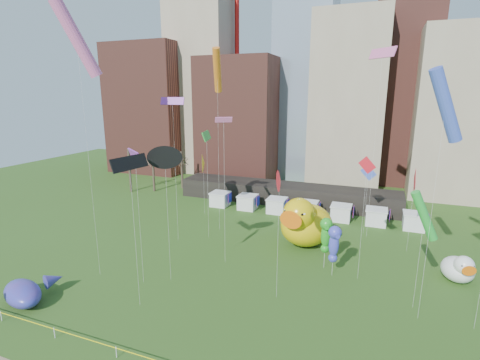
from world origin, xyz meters
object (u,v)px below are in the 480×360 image
at_px(whale_inflatable, 25,292).
at_px(small_duck, 459,269).
at_px(seahorse_purple, 334,241).
at_px(big_duck, 305,223).
at_px(seahorse_green, 326,232).

bearing_deg(whale_inflatable, small_duck, 48.84).
xyz_separation_m(small_duck, seahorse_purple, (-12.10, -3.37, 2.44)).
height_order(seahorse_purple, whale_inflatable, seahorse_purple).
bearing_deg(big_duck, whale_inflatable, -120.12).
relative_size(big_duck, whale_inflatable, 1.44).
distance_m(big_duck, seahorse_purple, 8.03).
height_order(big_duck, small_duck, big_duck).
relative_size(small_duck, seahorse_purple, 0.81).
distance_m(big_duck, small_duck, 16.83).
xyz_separation_m(big_duck, seahorse_purple, (4.32, -6.72, 0.86)).
bearing_deg(small_duck, whale_inflatable, -167.81).
xyz_separation_m(small_duck, whale_inflatable, (-37.72, -18.67, -0.43)).
relative_size(seahorse_green, whale_inflatable, 0.90).
height_order(small_duck, seahorse_green, seahorse_green).
distance_m(big_duck, whale_inflatable, 30.71).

